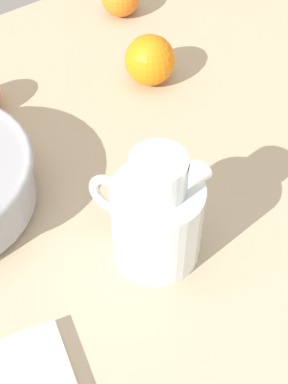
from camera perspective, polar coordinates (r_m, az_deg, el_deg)
name	(u,v)px	position (r cm, az deg, el deg)	size (l,w,h in cm)	color
ground_plane	(125,236)	(79.36, -1.90, -4.25)	(135.51, 108.89, 3.00)	tan
juice_pitcher	(156,221)	(71.27, 1.20, -2.80)	(11.17, 14.72, 17.66)	white
loose_orange_2	(150,60)	(96.75, 0.58, 12.70)	(8.21, 8.21, 8.21)	orange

